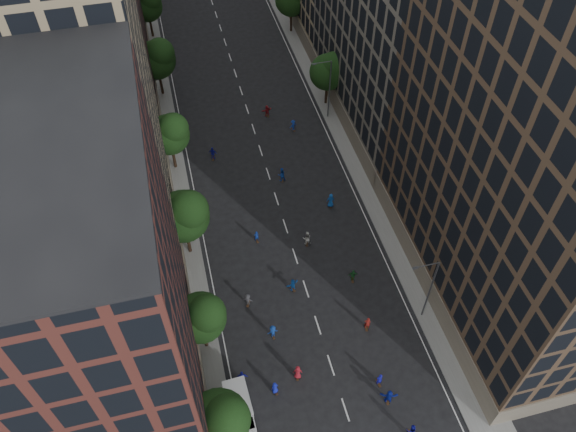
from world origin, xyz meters
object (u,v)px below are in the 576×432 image
object	(u,v)px
streetlamp_near	(429,287)
skater_0	(275,388)
skater_1	(379,379)
skater_2	(411,431)
cargo_van	(239,407)
streetlamp_far	(328,86)

from	to	relation	value
streetlamp_near	skater_0	distance (m)	17.28
skater_1	skater_2	distance (m)	5.24
cargo_van	skater_2	xyz separation A→B (m)	(14.06, -5.53, -0.40)
skater_0	skater_2	size ratio (longest dim) A/B	0.84
skater_1	cargo_van	bearing A→B (deg)	-8.00
skater_2	skater_1	bearing A→B (deg)	-61.89
streetlamp_near	cargo_van	world-z (taller)	streetlamp_near
streetlamp_near	streetlamp_far	bearing A→B (deg)	90.00
streetlamp_far	skater_1	size ratio (longest dim) A/B	5.42
streetlamp_near	skater_2	world-z (taller)	streetlamp_near
cargo_van	skater_2	size ratio (longest dim) A/B	2.61
streetlamp_near	skater_0	world-z (taller)	streetlamp_near
skater_0	skater_1	xyz separation A→B (m)	(9.55, -1.59, 0.07)
cargo_van	skater_2	bearing A→B (deg)	-23.72
streetlamp_near	skater_1	size ratio (longest dim) A/B	5.42
streetlamp_far	skater_1	world-z (taller)	streetlamp_far
streetlamp_near	cargo_van	size ratio (longest dim) A/B	1.90
cargo_van	streetlamp_near	bearing A→B (deg)	13.29
streetlamp_far	skater_1	bearing A→B (deg)	-99.65
skater_1	streetlamp_near	bearing A→B (deg)	-144.75
cargo_van	skater_2	distance (m)	15.11
streetlamp_far	cargo_van	bearing A→B (deg)	-117.09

